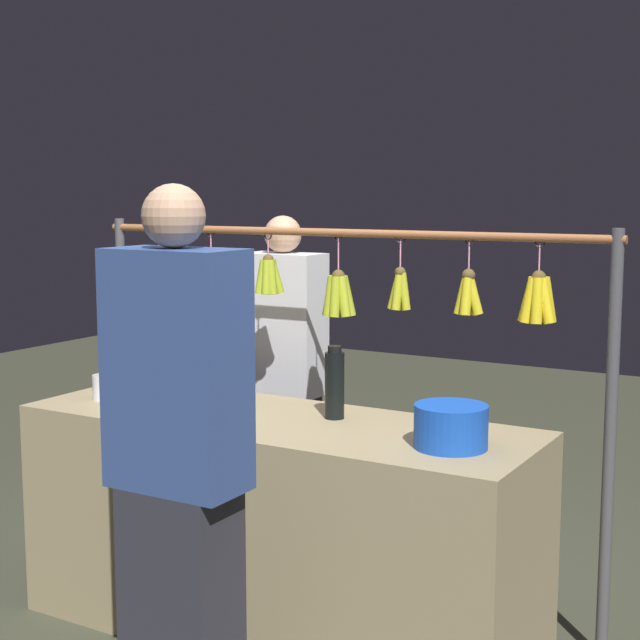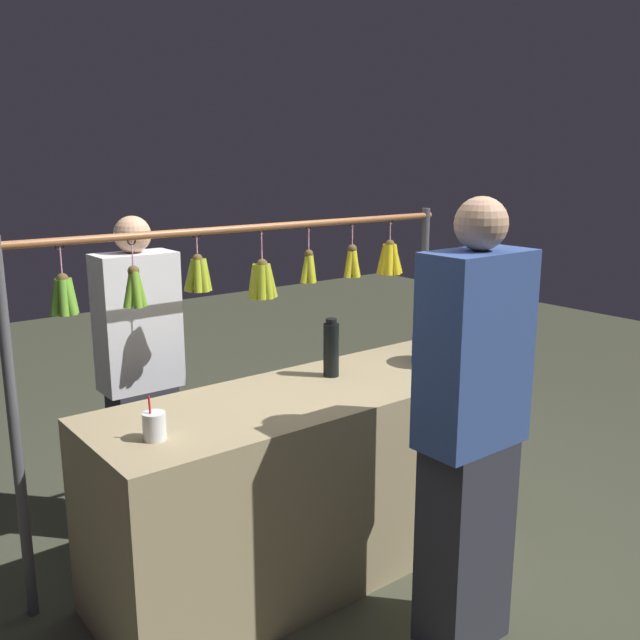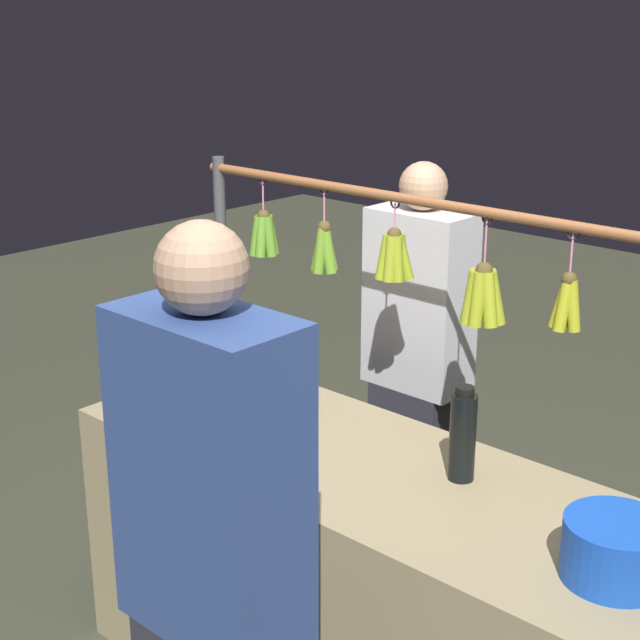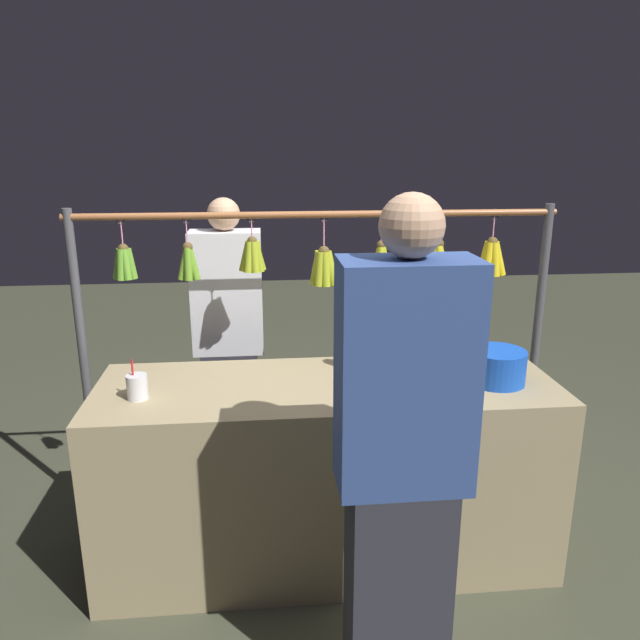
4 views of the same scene
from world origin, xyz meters
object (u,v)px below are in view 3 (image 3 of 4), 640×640
(water_bottle, at_px, (463,435))
(blue_bucket, at_px, (616,550))
(drink_cup, at_px, (179,390))
(vendor_person, at_px, (417,377))
(customer_person, at_px, (215,612))

(water_bottle, distance_m, blue_bucket, 0.56)
(water_bottle, height_order, drink_cup, water_bottle)
(vendor_person, bearing_deg, blue_bucket, 144.96)
(water_bottle, distance_m, vendor_person, 0.95)
(water_bottle, xyz_separation_m, vendor_person, (0.65, -0.67, -0.20))
(drink_cup, xyz_separation_m, customer_person, (-0.93, 0.67, -0.05))
(blue_bucket, distance_m, vendor_person, 1.45)
(blue_bucket, xyz_separation_m, customer_person, (0.58, 0.70, -0.07))
(water_bottle, relative_size, drink_cup, 1.65)
(water_bottle, xyz_separation_m, blue_bucket, (-0.54, 0.17, -0.06))
(water_bottle, height_order, vendor_person, vendor_person)
(drink_cup, distance_m, customer_person, 1.15)
(drink_cup, height_order, customer_person, customer_person)
(blue_bucket, bearing_deg, customer_person, 50.48)
(blue_bucket, distance_m, drink_cup, 1.51)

